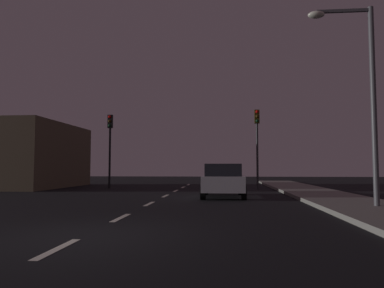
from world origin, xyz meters
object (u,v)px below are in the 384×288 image
(traffic_signal_left, at_px, (110,137))
(traffic_signal_right, at_px, (257,133))
(street_lamp_right, at_px, (362,85))
(car_stopped_ahead, at_px, (223,180))

(traffic_signal_left, bearing_deg, traffic_signal_right, 0.00)
(traffic_signal_right, bearing_deg, street_lamp_right, -78.06)
(traffic_signal_right, relative_size, car_stopped_ahead, 1.30)
(traffic_signal_right, xyz_separation_m, street_lamp_right, (2.41, -11.39, 0.53))
(traffic_signal_right, distance_m, car_stopped_ahead, 7.58)
(street_lamp_right, bearing_deg, traffic_signal_right, 101.94)
(traffic_signal_left, height_order, car_stopped_ahead, traffic_signal_left)
(traffic_signal_left, height_order, street_lamp_right, street_lamp_right)
(car_stopped_ahead, bearing_deg, traffic_signal_left, 138.88)
(street_lamp_right, bearing_deg, traffic_signal_left, 137.15)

